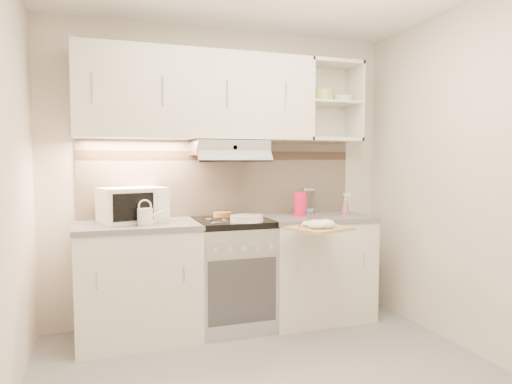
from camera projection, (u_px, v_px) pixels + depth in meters
room_shell at (262, 122)px, 2.97m from camera, size 3.04×2.84×2.52m
base_cabinet_left at (139, 284)px, 3.51m from camera, size 0.90×0.60×0.86m
worktop_left at (138, 226)px, 3.48m from camera, size 0.92×0.62×0.04m
base_cabinet_right at (315, 269)px, 3.99m from camera, size 0.90×0.60×0.86m
worktop_right at (315, 218)px, 3.96m from camera, size 0.92×0.62×0.04m
electric_range at (232, 273)px, 3.75m from camera, size 0.60×0.60×0.90m
microwave at (132, 205)px, 3.55m from camera, size 0.55×0.46×0.27m
watering_can at (146, 216)px, 3.37m from camera, size 0.22×0.11×0.19m
plate_stack at (247, 218)px, 3.57m from camera, size 0.26×0.26×0.05m
bread_loaf at (223, 215)px, 3.85m from camera, size 0.16×0.16×0.04m
pink_pitcher at (300, 204)px, 3.94m from camera, size 0.11×0.10×0.21m
glass_jar at (309, 200)px, 4.14m from camera, size 0.12×0.12×0.23m
spice_jar at (310, 214)px, 3.75m from camera, size 0.05×0.05×0.08m
spray_bottle at (346, 206)px, 3.96m from camera, size 0.08×0.08×0.21m
cutting_board at (319, 228)px, 3.40m from camera, size 0.50×0.48×0.02m
dish_towel at (320, 223)px, 3.38m from camera, size 0.28×0.26×0.06m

